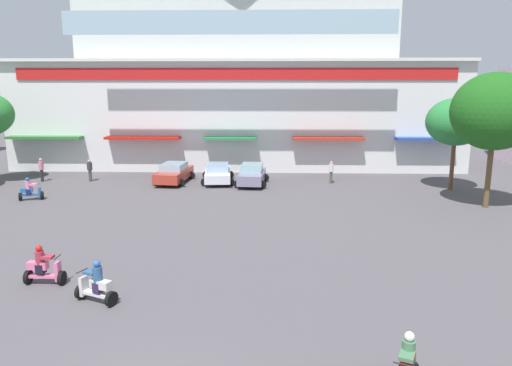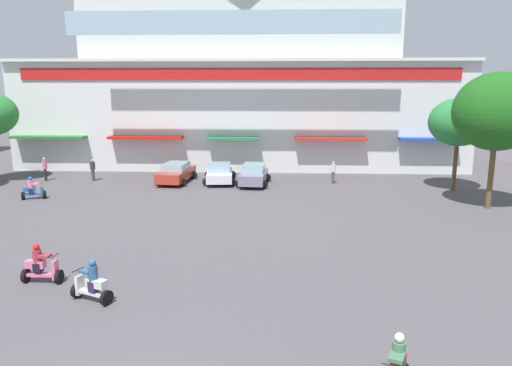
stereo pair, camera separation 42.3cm
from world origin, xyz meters
The scene contains 13 objects.
ground_plane centered at (0.00, 13.00, 0.00)m, with size 128.00×128.00×0.00m, color #524D52.
colonial_building centered at (0.00, 35.68, 8.71)m, with size 38.42×15.50×19.65m.
plaza_tree_1 centered at (15.93, 19.27, 5.71)m, with size 5.00×4.66×7.98m.
plaza_tree_3 centered at (15.58, 24.07, 4.72)m, with size 3.98×4.11×6.35m.
parked_car_0 centered at (-4.27, 25.86, 0.75)m, with size 2.72×4.65×1.47m.
parked_car_1 centered at (-0.99, 26.05, 0.71)m, with size 2.70×4.55×1.40m.
parked_car_2 centered at (1.61, 25.20, 0.78)m, with size 2.51×4.11×1.55m.
scooter_rider_0 centered at (-5.42, 7.43, 0.64)m, with size 1.45×0.56×1.52m.
scooter_rider_2 centered at (-12.35, 20.18, 0.60)m, with size 1.51×0.92×1.48m.
scooter_rider_4 centered at (-2.93, 5.99, 0.64)m, with size 1.57×1.07×1.54m.
pedestrian_0 centered at (-14.35, 25.93, 1.04)m, with size 0.43×0.43×1.79m.
pedestrian_1 centered at (7.46, 25.93, 0.95)m, with size 0.46×0.46×1.66m.
pedestrian_2 centered at (-10.73, 26.13, 0.94)m, with size 0.43×0.43×1.66m.
Camera 2 is at (3.38, -8.83, 7.35)m, focal length 33.34 mm.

